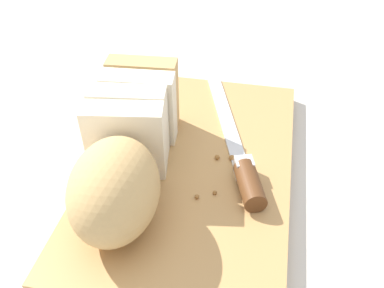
# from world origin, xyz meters

# --- Properties ---
(ground_plane) EXTENTS (3.00, 3.00, 0.00)m
(ground_plane) POSITION_xyz_m (0.00, 0.00, 0.00)
(ground_plane) COLOR beige
(cutting_board) EXTENTS (0.41, 0.25, 0.02)m
(cutting_board) POSITION_xyz_m (0.00, 0.00, 0.01)
(cutting_board) COLOR tan
(cutting_board) RESTS_ON ground_plane
(bread_loaf) EXTENTS (0.27, 0.13, 0.10)m
(bread_loaf) POSITION_xyz_m (-0.05, 0.07, 0.07)
(bread_loaf) COLOR tan
(bread_loaf) RESTS_ON cutting_board
(bread_knife) EXTENTS (0.28, 0.12, 0.03)m
(bread_knife) POSITION_xyz_m (-0.01, -0.06, 0.03)
(bread_knife) COLOR silver
(bread_knife) RESTS_ON cutting_board
(crumb_near_knife) EXTENTS (0.01, 0.01, 0.01)m
(crumb_near_knife) POSITION_xyz_m (0.02, -0.05, 0.02)
(crumb_near_knife) COLOR #996633
(crumb_near_knife) RESTS_ON cutting_board
(crumb_near_loaf) EXTENTS (0.01, 0.01, 0.01)m
(crumb_near_loaf) POSITION_xyz_m (-0.06, -0.02, 0.02)
(crumb_near_loaf) COLOR #996633
(crumb_near_loaf) RESTS_ON cutting_board
(crumb_stray_left) EXTENTS (0.01, 0.01, 0.01)m
(crumb_stray_left) POSITION_xyz_m (0.01, -0.03, 0.02)
(crumb_stray_left) COLOR #996633
(crumb_stray_left) RESTS_ON cutting_board
(crumb_stray_right) EXTENTS (0.00, 0.00, 0.00)m
(crumb_stray_right) POSITION_xyz_m (-0.05, -0.04, 0.02)
(crumb_stray_right) COLOR #996633
(crumb_stray_right) RESTS_ON cutting_board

